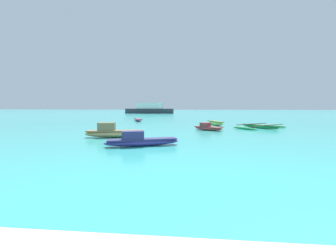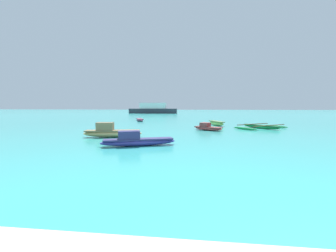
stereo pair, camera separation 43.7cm
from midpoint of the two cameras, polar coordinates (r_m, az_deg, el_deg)
moored_boat_0 at (r=21.54m, az=21.78°, el=-0.10°), size 4.90×4.53×0.36m
moored_boat_1 at (r=23.47m, az=11.45°, el=0.77°), size 1.56×2.89×0.45m
moored_boat_2 at (r=14.69m, az=-14.67°, el=-1.51°), size 3.77×1.36×0.94m
moored_boat_3 at (r=11.26m, az=-8.09°, el=-3.69°), size 3.73×1.88×0.76m
moored_boat_4 at (r=30.02m, az=-8.07°, el=1.60°), size 1.86×3.26×0.30m
moored_boat_5 at (r=18.66m, az=9.45°, el=-0.38°), size 2.48×2.06×0.62m
distant_ferry at (r=60.97m, az=-4.89°, el=4.30°), size 12.80×2.82×2.82m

